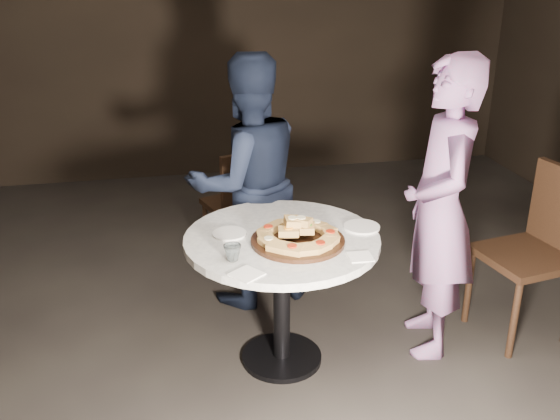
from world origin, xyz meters
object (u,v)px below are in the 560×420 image
diner_teal (440,210)px  table (282,261)px  serving_board (298,241)px  diner_navy (247,183)px  water_glass (232,253)px  focaccia_pile (297,233)px  chair_right (541,242)px  chair_far (242,200)px

diner_teal → table: bearing=-77.9°
table → serving_board: size_ratio=2.78×
diner_navy → diner_teal: 1.22m
table → serving_board: bearing=-55.3°
serving_board → water_glass: size_ratio=5.54×
table → diner_navy: diner_navy is taller
serving_board → focaccia_pile: (-0.00, 0.01, 0.04)m
chair_right → diner_navy: diner_navy is taller
focaccia_pile → water_glass: bearing=-159.2°
water_glass → chair_far: size_ratio=0.10×
focaccia_pile → chair_far: focaccia_pile is taller
water_glass → diner_navy: (0.22, 0.97, -0.00)m
table → chair_far: (-0.04, 1.21, -0.11)m
water_glass → diner_navy: bearing=77.3°
focaccia_pile → chair_far: bearing=94.6°
water_glass → table: bearing=37.4°
diner_navy → water_glass: bearing=63.5°
serving_board → diner_navy: bearing=99.0°
water_glass → chair_right: bearing=7.4°
water_glass → chair_far: (0.25, 1.43, -0.30)m
focaccia_pile → chair_right: chair_right is taller
water_glass → chair_right: 1.88m
diner_navy → diner_teal: diner_teal is taller
diner_navy → diner_teal: (0.96, -0.75, 0.04)m
focaccia_pile → diner_teal: (0.82, 0.09, 0.02)m
table → chair_right: chair_right is taller
focaccia_pile → diner_navy: size_ratio=0.27×
focaccia_pile → chair_far: size_ratio=0.48×
water_glass → focaccia_pile: bearing=20.8°
table → chair_right: size_ratio=1.32×
serving_board → water_glass: 0.38m
chair_far → water_glass: bearing=61.9°
chair_right → diner_teal: bearing=-98.4°
table → chair_far: bearing=91.9°
serving_board → diner_teal: 0.83m
serving_board → diner_teal: size_ratio=0.28×
diner_teal → chair_right: bearing=103.6°
table → water_glass: (-0.29, -0.22, 0.19)m
serving_board → chair_far: (-0.10, 1.30, -0.27)m
water_glass → chair_right: chair_right is taller
focaccia_pile → water_glass: 0.38m
chair_far → chair_right: size_ratio=0.89×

